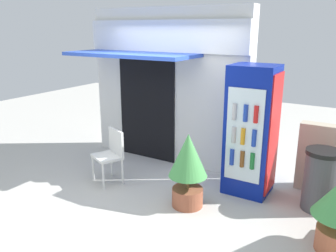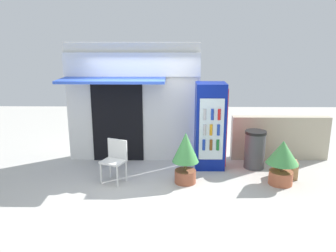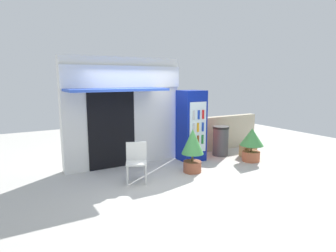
{
  "view_description": "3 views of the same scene",
  "coord_description": "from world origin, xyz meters",
  "px_view_note": "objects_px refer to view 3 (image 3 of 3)",
  "views": [
    {
      "loc": [
        3.01,
        -3.81,
        2.45
      ],
      "look_at": [
        0.43,
        0.46,
        1.02
      ],
      "focal_mm": 36.86,
      "sensor_mm": 36.0,
      "label": 1
    },
    {
      "loc": [
        0.7,
        -6.39,
        2.92
      ],
      "look_at": [
        0.59,
        0.66,
        1.07
      ],
      "focal_mm": 36.37,
      "sensor_mm": 36.0,
      "label": 2
    },
    {
      "loc": [
        -2.9,
        -5.4,
        2.27
      ],
      "look_at": [
        0.57,
        0.65,
        1.1
      ],
      "focal_mm": 30.4,
      "sensor_mm": 36.0,
      "label": 3
    }
  ],
  "objects_px": {
    "drink_cooler": "(192,126)",
    "plastic_chair": "(136,159)",
    "potted_plant_near_shop": "(193,147)",
    "potted_plant_curbside": "(252,142)",
    "trash_bin": "(221,141)",
    "cardboard_box": "(248,151)"
  },
  "relations": [
    {
      "from": "drink_cooler",
      "to": "cardboard_box",
      "type": "xyz_separation_m",
      "value": [
        1.61,
        -0.58,
        -0.79
      ]
    },
    {
      "from": "drink_cooler",
      "to": "cardboard_box",
      "type": "height_order",
      "value": "drink_cooler"
    },
    {
      "from": "plastic_chair",
      "to": "potted_plant_curbside",
      "type": "bearing_deg",
      "value": -2.06
    },
    {
      "from": "drink_cooler",
      "to": "plastic_chair",
      "type": "relative_size",
      "value": 2.22
    },
    {
      "from": "trash_bin",
      "to": "plastic_chair",
      "type": "bearing_deg",
      "value": -165.65
    },
    {
      "from": "drink_cooler",
      "to": "plastic_chair",
      "type": "bearing_deg",
      "value": -158.11
    },
    {
      "from": "cardboard_box",
      "to": "potted_plant_near_shop",
      "type": "bearing_deg",
      "value": -171.78
    },
    {
      "from": "cardboard_box",
      "to": "plastic_chair",
      "type": "bearing_deg",
      "value": -176.26
    },
    {
      "from": "potted_plant_curbside",
      "to": "cardboard_box",
      "type": "distance_m",
      "value": 0.57
    },
    {
      "from": "drink_cooler",
      "to": "plastic_chair",
      "type": "xyz_separation_m",
      "value": [
        -2.03,
        -0.82,
        -0.46
      ]
    },
    {
      "from": "potted_plant_near_shop",
      "to": "potted_plant_curbside",
      "type": "xyz_separation_m",
      "value": [
        1.94,
        -0.04,
        -0.07
      ]
    },
    {
      "from": "drink_cooler",
      "to": "trash_bin",
      "type": "relative_size",
      "value": 2.23
    },
    {
      "from": "potted_plant_near_shop",
      "to": "cardboard_box",
      "type": "relative_size",
      "value": 2.69
    },
    {
      "from": "potted_plant_near_shop",
      "to": "plastic_chair",
      "type": "bearing_deg",
      "value": 176.88
    },
    {
      "from": "drink_cooler",
      "to": "plastic_chair",
      "type": "distance_m",
      "value": 2.24
    },
    {
      "from": "potted_plant_near_shop",
      "to": "trash_bin",
      "type": "xyz_separation_m",
      "value": [
        1.61,
        0.86,
        -0.18
      ]
    },
    {
      "from": "trash_bin",
      "to": "cardboard_box",
      "type": "relative_size",
      "value": 2.19
    },
    {
      "from": "plastic_chair",
      "to": "cardboard_box",
      "type": "distance_m",
      "value": 3.66
    },
    {
      "from": "plastic_chair",
      "to": "potted_plant_curbside",
      "type": "xyz_separation_m",
      "value": [
        3.39,
        -0.12,
        0.04
      ]
    },
    {
      "from": "drink_cooler",
      "to": "cardboard_box",
      "type": "relative_size",
      "value": 4.89
    },
    {
      "from": "plastic_chair",
      "to": "cardboard_box",
      "type": "height_order",
      "value": "plastic_chair"
    },
    {
      "from": "potted_plant_near_shop",
      "to": "potted_plant_curbside",
      "type": "height_order",
      "value": "potted_plant_near_shop"
    }
  ]
}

